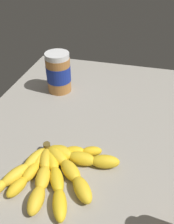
# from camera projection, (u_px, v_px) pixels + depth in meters

# --- Properties ---
(ground_plane) EXTENTS (0.91, 0.74, 0.04)m
(ground_plane) POSITION_uv_depth(u_px,v_px,m) (89.00, 123.00, 0.76)
(ground_plane) COLOR gray
(banana_bunch) EXTENTS (0.25, 0.33, 0.04)m
(banana_bunch) POSITION_uv_depth(u_px,v_px,m) (54.00, 170.00, 0.56)
(banana_bunch) COLOR yellow
(banana_bunch) RESTS_ON ground_plane
(peanut_butter_jar) EXTENTS (0.10, 0.10, 0.16)m
(peanut_butter_jar) POSITION_uv_depth(u_px,v_px,m) (59.00, 73.00, 0.84)
(peanut_butter_jar) COLOR #B27238
(peanut_butter_jar) RESTS_ON ground_plane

